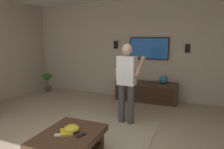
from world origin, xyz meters
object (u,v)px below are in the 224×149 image
(tv, at_px, (149,48))
(wall_speaker_left, at_px, (187,48))
(media_console, at_px, (146,92))
(remote_grey, at_px, (74,130))
(coffee_table, at_px, (69,140))
(book, at_px, (66,132))
(person_standing, at_px, (127,79))
(wall_speaker_right, at_px, (116,45))
(remote_black, at_px, (81,135))
(vase_round, at_px, (163,79))
(potted_plant_short, at_px, (47,78))
(bowl, at_px, (72,129))
(remote_white, at_px, (60,135))

(tv, distance_m, wall_speaker_left, 1.02)
(media_console, distance_m, remote_grey, 3.08)
(coffee_table, bearing_deg, book, 102.54)
(remote_grey, height_order, wall_speaker_left, wall_speaker_left)
(tv, bearing_deg, person_standing, -1.74)
(tv, relative_size, wall_speaker_right, 5.02)
(remote_black, bearing_deg, book, 107.88)
(media_console, xyz_separation_m, tv, (0.24, -0.00, 1.20))
(wall_speaker_left, bearing_deg, vase_round, 112.53)
(coffee_table, xyz_separation_m, wall_speaker_left, (3.39, -1.45, 1.20))
(media_console, xyz_separation_m, wall_speaker_left, (0.25, -1.02, 1.22))
(potted_plant_short, height_order, remote_black, potted_plant_short)
(remote_black, bearing_deg, vase_round, 4.73)
(vase_round, bearing_deg, wall_speaker_right, 81.16)
(coffee_table, distance_m, wall_speaker_right, 3.66)
(remote_black, bearing_deg, bowl, 90.14)
(wall_speaker_right, bearing_deg, coffee_table, -170.35)
(media_console, xyz_separation_m, bowl, (-3.08, 0.42, 0.18))
(remote_grey, bearing_deg, tv, -124.81)
(bowl, xyz_separation_m, remote_white, (-0.16, 0.09, -0.04))
(remote_grey, bearing_deg, bowl, 25.56)
(media_console, bearing_deg, potted_plant_short, -87.38)
(potted_plant_short, xyz_separation_m, remote_grey, (-2.90, -2.93, -0.03))
(remote_grey, relative_size, vase_round, 0.68)
(remote_grey, distance_m, wall_speaker_right, 3.55)
(tv, height_order, wall_speaker_left, tv)
(bowl, xyz_separation_m, remote_grey, (0.03, -0.02, -0.04))
(bowl, bearing_deg, potted_plant_short, 44.75)
(coffee_table, xyz_separation_m, bowl, (0.05, -0.01, 0.16))
(tv, bearing_deg, book, -7.83)
(potted_plant_short, bearing_deg, remote_grey, -134.69)
(tv, relative_size, wall_speaker_left, 5.02)
(bowl, relative_size, wall_speaker_left, 1.03)
(media_console, xyz_separation_m, book, (-3.14, 0.47, 0.14))
(tv, bearing_deg, bowl, -7.16)
(potted_plant_short, distance_m, remote_black, 4.30)
(wall_speaker_left, bearing_deg, remote_white, 156.43)
(remote_grey, xyz_separation_m, vase_round, (3.07, -0.86, 0.25))
(coffee_table, distance_m, wall_speaker_left, 3.88)
(remote_white, xyz_separation_m, remote_grey, (0.19, -0.11, 0.00))
(person_standing, relative_size, wall_speaker_right, 7.45)
(media_console, bearing_deg, wall_speaker_left, 103.97)
(media_console, distance_m, bowl, 3.11)
(bowl, height_order, vase_round, vase_round)
(potted_plant_short, distance_m, remote_grey, 4.12)
(remote_white, bearing_deg, remote_grey, 29.62)
(book, distance_m, wall_speaker_left, 3.86)
(bowl, xyz_separation_m, wall_speaker_right, (3.34, 0.59, 1.11))
(coffee_table, xyz_separation_m, tv, (3.38, -0.43, 1.18))
(tv, xyz_separation_m, remote_white, (-3.48, 0.51, -1.06))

